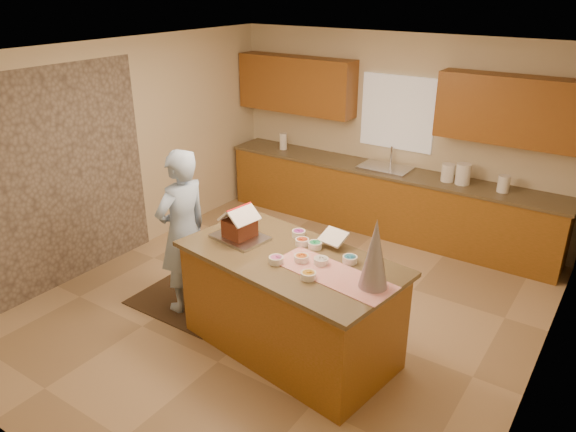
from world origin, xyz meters
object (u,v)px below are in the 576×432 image
(island_base, at_px, (290,306))
(tinsel_tree, at_px, (375,254))
(boy, at_px, (183,232))
(gingerbread_house, at_px, (240,225))

(island_base, xyz_separation_m, tinsel_tree, (0.86, -0.07, 0.83))
(boy, distance_m, gingerbread_house, 0.79)
(tinsel_tree, height_order, boy, boy)
(tinsel_tree, relative_size, gingerbread_house, 1.74)
(tinsel_tree, bearing_deg, island_base, 175.27)
(boy, bearing_deg, tinsel_tree, 93.15)
(island_base, distance_m, gingerbread_house, 0.91)
(gingerbread_house, bearing_deg, island_base, -3.20)
(island_base, bearing_deg, tinsel_tree, 3.67)
(island_base, xyz_separation_m, boy, (-1.35, 0.01, 0.42))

